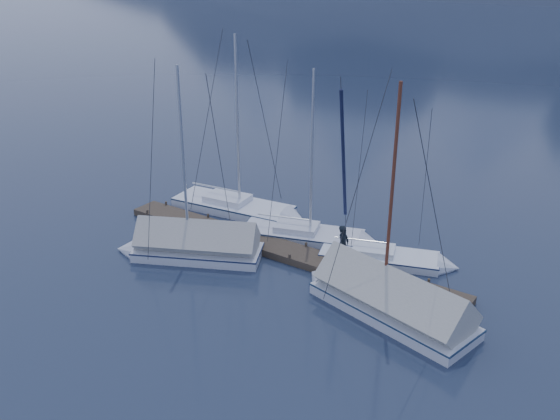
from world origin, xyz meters
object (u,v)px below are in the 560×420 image
object	(u,v)px
sailboat_open_left	(249,211)
sailboat_covered_near	(380,298)
sailboat_open_mid	(320,238)
sailboat_open_right	(397,260)
sailboat_covered_far	(186,247)
person	(343,245)

from	to	relation	value
sailboat_open_left	sailboat_covered_near	world-z (taller)	sailboat_open_left
sailboat_open_mid	sailboat_open_right	xyz separation A→B (m)	(4.06, -0.01, -0.02)
sailboat_open_left	sailboat_open_mid	size ratio (longest dim) A/B	1.13
sailboat_open_left	sailboat_covered_far	size ratio (longest dim) A/B	1.07
sailboat_open_mid	sailboat_open_right	size ratio (longest dim) A/B	1.11
sailboat_open_mid	sailboat_open_right	bearing A→B (deg)	-0.17
sailboat_open_left	person	bearing A→B (deg)	-20.73
sailboat_open_mid	sailboat_covered_far	xyz separation A→B (m)	(-4.29, -4.87, 0.31)
sailboat_open_left	person	world-z (taller)	sailboat_open_left
sailboat_open_left	sailboat_open_right	bearing A→B (deg)	-4.51
sailboat_open_right	sailboat_covered_far	xyz separation A→B (m)	(-8.35, -4.86, 0.33)
sailboat_open_right	sailboat_covered_near	world-z (taller)	sailboat_covered_near
sailboat_covered_near	sailboat_open_right	bearing A→B (deg)	104.48
sailboat_covered_near	person	xyz separation A→B (m)	(-2.73, 1.93, 0.76)
sailboat_open_mid	sailboat_covered_near	xyz separation A→B (m)	(5.08, -3.97, 0.34)
sailboat_open_right	person	size ratio (longest dim) A/B	4.48
sailboat_covered_far	sailboat_open_mid	bearing A→B (deg)	48.62
sailboat_open_mid	sailboat_covered_far	distance (m)	6.50
sailboat_open_left	sailboat_open_right	size ratio (longest dim) A/B	1.26
sailboat_open_left	sailboat_covered_near	distance (m)	11.00
sailboat_open_left	sailboat_open_right	xyz separation A→B (m)	(8.93, -0.70, -0.04)
sailboat_open_right	sailboat_open_mid	bearing A→B (deg)	179.83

